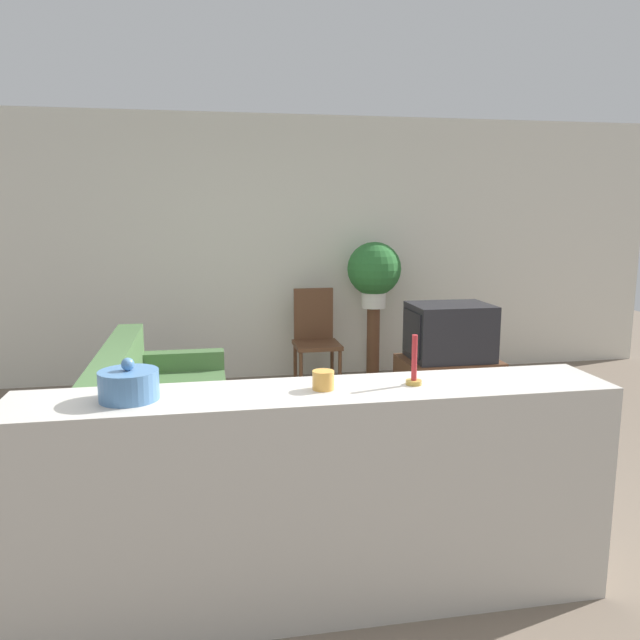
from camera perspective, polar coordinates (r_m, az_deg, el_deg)
name	(u,v)px	position (r m, az deg, el deg)	size (l,w,h in m)	color
ground_plane	(301,541)	(3.54, -1.74, -19.57)	(14.00, 14.00, 0.00)	#756656
wall_back	(249,249)	(6.50, -6.47, 6.44)	(9.00, 0.06, 2.70)	silver
couch	(160,419)	(4.66, -14.40, -8.72)	(0.87, 1.95, 0.80)	#476B3D
tv_stand	(448,381)	(5.82, 11.62, -5.50)	(0.87, 0.59, 0.42)	brown
television	(449,332)	(5.72, 11.72, -1.04)	(0.72, 0.55, 0.50)	#232328
wooden_chair	(315,334)	(6.18, -0.42, -1.33)	(0.44, 0.44, 0.98)	brown
plant_stand	(373,344)	(6.48, 4.87, -2.20)	(0.13, 0.13, 0.76)	brown
potted_plant	(374,271)	(6.36, 4.97, 4.52)	(0.55, 0.55, 0.67)	white
foreground_counter	(319,499)	(2.85, -0.11, -16.01)	(2.58, 0.44, 0.99)	beige
decorative_bowl	(129,385)	(2.63, -17.08, -5.68)	(0.24, 0.24, 0.17)	#4C7AAD
candle_jar	(323,380)	(2.66, 0.30, -5.52)	(0.09, 0.09, 0.08)	gold
candlestick	(414,369)	(2.76, 8.60, -4.45)	(0.07, 0.07, 0.22)	#B7933D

